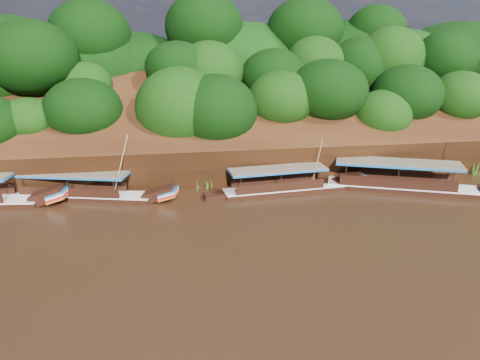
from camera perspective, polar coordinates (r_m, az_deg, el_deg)
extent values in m
plane|color=black|center=(33.66, 6.28, -5.83)|extent=(160.00, 160.00, 0.00)
cube|color=black|center=(47.47, 1.45, 5.87)|extent=(120.00, 16.12, 13.64)
cube|color=black|center=(57.87, -0.35, 4.58)|extent=(120.00, 24.00, 12.00)
ellipsoid|color=#0C3408|center=(45.81, -5.76, 5.33)|extent=(18.00, 8.00, 6.40)
ellipsoid|color=#0C3408|center=(53.45, 0.13, 13.45)|extent=(24.00, 11.00, 8.40)
ellipsoid|color=#0C3408|center=(55.65, 27.00, 5.62)|extent=(18.00, 8.00, 6.00)
cube|color=black|center=(43.38, 19.50, -1.21)|extent=(13.27, 6.96, 0.94)
cube|color=silver|center=(43.24, 19.56, -0.65)|extent=(13.29, 7.03, 0.10)
cube|color=brown|center=(42.54, 18.74, 2.05)|extent=(10.69, 6.24, 0.13)
cube|color=#185A9E|center=(42.58, 18.72, 1.89)|extent=(10.69, 6.24, 0.19)
cube|color=black|center=(40.74, 5.46, -1.45)|extent=(10.82, 2.99, 0.80)
cube|color=silver|center=(40.61, 5.47, -0.94)|extent=(10.82, 3.05, 0.09)
cube|color=black|center=(42.88, 13.06, 0.04)|extent=(2.66, 1.71, 1.50)
cube|color=#185A9E|center=(43.11, 13.87, 0.45)|extent=(1.46, 1.65, 0.55)
cube|color=red|center=(43.20, 13.84, 0.07)|extent=(1.46, 1.65, 0.55)
cube|color=brown|center=(39.86, 4.65, 1.37)|extent=(8.54, 3.05, 0.11)
cube|color=#185A9E|center=(39.89, 4.64, 1.23)|extent=(8.54, 3.05, 0.16)
cylinder|color=tan|center=(40.45, 9.38, 2.07)|extent=(0.58, 0.76, 4.27)
cube|color=black|center=(41.27, -18.61, -2.09)|extent=(11.86, 4.86, 0.80)
cube|color=silver|center=(41.15, -18.67, -1.59)|extent=(11.87, 4.92, 0.09)
cube|color=black|center=(38.84, -9.78, -1.66)|extent=(3.04, 2.12, 1.58)
cube|color=#185A9E|center=(38.57, -8.75, -1.33)|extent=(1.78, 1.84, 0.59)
cube|color=red|center=(38.67, -8.73, -1.75)|extent=(1.78, 1.84, 0.59)
cube|color=brown|center=(40.92, -19.85, 0.77)|extent=(9.47, 4.50, 0.11)
cube|color=#185A9E|center=(40.95, -19.84, 0.63)|extent=(9.47, 4.50, 0.16)
cylinder|color=tan|center=(38.88, -14.37, 1.70)|extent=(1.52, 0.79, 4.93)
cube|color=black|center=(40.67, -22.30, -1.74)|extent=(3.03, 2.04, 1.71)
cube|color=#185A9E|center=(40.32, -21.36, -1.33)|extent=(1.68, 1.94, 0.62)
cube|color=red|center=(40.43, -21.31, -1.79)|extent=(1.68, 1.94, 0.62)
cone|color=#2F6A1A|center=(43.21, -24.73, -0.92)|extent=(1.50, 1.50, 1.45)
cone|color=#2F6A1A|center=(41.72, -15.75, -0.04)|extent=(1.50, 1.50, 2.14)
cone|color=#2F6A1A|center=(41.35, -4.47, -0.15)|extent=(1.50, 1.50, 1.32)
cone|color=#2F6A1A|center=(42.06, 4.22, 0.37)|extent=(1.50, 1.50, 1.59)
cone|color=#2F6A1A|center=(44.22, 11.14, 1.27)|extent=(1.50, 1.50, 2.04)
cone|color=#2F6A1A|center=(45.82, 18.51, 0.90)|extent=(1.50, 1.50, 1.50)
cone|color=#2F6A1A|center=(50.35, 26.75, 1.68)|extent=(1.50, 1.50, 2.00)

